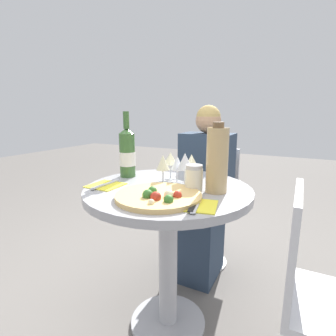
{
  "coord_description": "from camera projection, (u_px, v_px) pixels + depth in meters",
  "views": [
    {
      "loc": [
        0.54,
        -1.07,
        1.11
      ],
      "look_at": [
        0.02,
        -0.03,
        0.86
      ],
      "focal_mm": 28.0,
      "sensor_mm": 36.0,
      "label": 1
    }
  ],
  "objects": [
    {
      "name": "chair_behind_diner",
      "position": [
        208.0,
        206.0,
        1.95
      ],
      "size": [
        0.37,
        0.37,
        0.85
      ],
      "rotation": [
        0.0,
        0.0,
        3.14
      ],
      "color": "silver",
      "rests_on": "ground_plane"
    },
    {
      "name": "dining_table",
      "position": [
        168.0,
        221.0,
        1.28
      ],
      "size": [
        0.79,
        0.79,
        0.76
      ],
      "color": "#B2B2B7",
      "rests_on": "ground_plane"
    },
    {
      "name": "wine_glass_front_left",
      "position": [
        163.0,
        163.0,
        1.3
      ],
      "size": [
        0.07,
        0.07,
        0.14
      ],
      "color": "silver",
      "rests_on": "dining_table"
    },
    {
      "name": "wine_bottle",
      "position": [
        127.0,
        153.0,
        1.42
      ],
      "size": [
        0.09,
        0.09,
        0.35
      ],
      "color": "#38602D",
      "rests_on": "dining_table"
    },
    {
      "name": "tall_carafe",
      "position": [
        217.0,
        160.0,
        1.14
      ],
      "size": [
        0.1,
        0.1,
        0.31
      ],
      "color": "tan",
      "rests_on": "dining_table"
    },
    {
      "name": "seated_diner",
      "position": [
        202.0,
        200.0,
        1.81
      ],
      "size": [
        0.35,
        0.45,
        1.16
      ],
      "rotation": [
        0.0,
        0.0,
        3.14
      ],
      "color": "#28384C",
      "rests_on": "ground_plane"
    },
    {
      "name": "sugar_shaker",
      "position": [
        194.0,
        178.0,
        1.17
      ],
      "size": [
        0.08,
        0.08,
        0.12
      ],
      "color": "silver",
      "rests_on": "dining_table"
    },
    {
      "name": "place_setting_right",
      "position": [
        196.0,
        205.0,
        0.99
      ],
      "size": [
        0.18,
        0.19,
        0.01
      ],
      "color": "yellow",
      "rests_on": "dining_table"
    },
    {
      "name": "chair_empty_side",
      "position": [
        322.0,
        309.0,
        0.94
      ],
      "size": [
        0.37,
        0.37,
        0.85
      ],
      "rotation": [
        0.0,
        0.0,
        -1.57
      ],
      "color": "silver",
      "rests_on": "ground_plane"
    },
    {
      "name": "wine_glass_back_right",
      "position": [
        191.0,
        162.0,
        1.32
      ],
      "size": [
        0.07,
        0.07,
        0.14
      ],
      "color": "silver",
      "rests_on": "dining_table"
    },
    {
      "name": "place_setting_left",
      "position": [
        105.0,
        185.0,
        1.26
      ],
      "size": [
        0.15,
        0.19,
        0.01
      ],
      "color": "yellow",
      "rests_on": "dining_table"
    },
    {
      "name": "wine_glass_center",
      "position": [
        177.0,
        164.0,
        1.31
      ],
      "size": [
        0.07,
        0.07,
        0.13
      ],
      "color": "silver",
      "rests_on": "dining_table"
    },
    {
      "name": "pizza_large",
      "position": [
        159.0,
        196.0,
        1.07
      ],
      "size": [
        0.36,
        0.36,
        0.05
      ],
      "color": "#DBB26B",
      "rests_on": "dining_table"
    },
    {
      "name": "wine_glass_back_left",
      "position": [
        170.0,
        159.0,
        1.37
      ],
      "size": [
        0.08,
        0.08,
        0.14
      ],
      "color": "silver",
      "rests_on": "dining_table"
    },
    {
      "name": "ground_plane",
      "position": [
        168.0,
        323.0,
        1.41
      ],
      "size": [
        12.0,
        12.0,
        0.0
      ],
      "primitive_type": "plane",
      "color": "slate",
      "rests_on": "ground"
    },
    {
      "name": "wine_glass_front_right",
      "position": [
        185.0,
        162.0,
        1.24
      ],
      "size": [
        0.07,
        0.07,
        0.16
      ],
      "color": "silver",
      "rests_on": "dining_table"
    }
  ]
}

